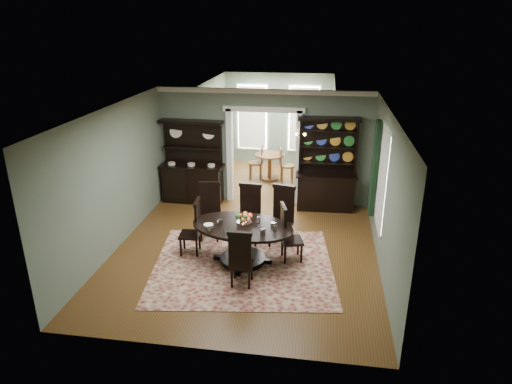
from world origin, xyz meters
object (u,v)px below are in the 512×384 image
sideboard (193,174)px  welsh_dresser (326,177)px  dining_table (242,237)px  parlor_table (270,163)px

sideboard → welsh_dresser: bearing=1.4°
dining_table → welsh_dresser: welsh_dresser is taller
sideboard → welsh_dresser: 3.52m
dining_table → parlor_table: dining_table is taller
welsh_dresser → parlor_table: welsh_dresser is taller
dining_table → welsh_dresser: bearing=72.4°
dining_table → parlor_table: (-0.07, 5.04, -0.04)m
dining_table → sideboard: 3.62m
sideboard → welsh_dresser: size_ratio=0.92×
sideboard → parlor_table: sideboard is taller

